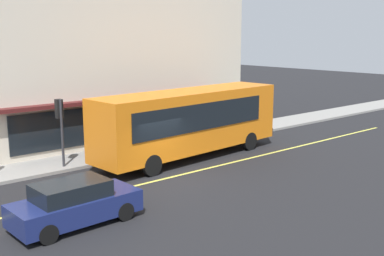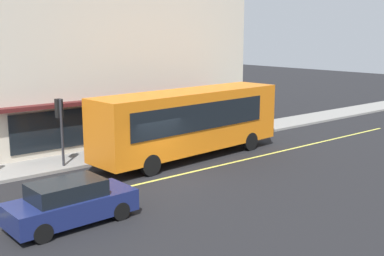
# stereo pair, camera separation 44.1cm
# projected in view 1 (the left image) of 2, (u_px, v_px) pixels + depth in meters

# --- Properties ---
(ground) EXTENTS (120.00, 120.00, 0.00)m
(ground) POSITION_uv_depth(u_px,v_px,m) (169.00, 178.00, 21.49)
(ground) COLOR black
(sidewalk) EXTENTS (80.00, 2.64, 0.15)m
(sidewalk) POSITION_uv_depth(u_px,v_px,m) (111.00, 155.00, 25.29)
(sidewalk) COLOR gray
(sidewalk) RESTS_ON ground
(lane_centre_stripe) EXTENTS (36.00, 0.16, 0.01)m
(lane_centre_stripe) POSITION_uv_depth(u_px,v_px,m) (169.00, 178.00, 21.49)
(lane_centre_stripe) COLOR #D8D14C
(lane_centre_stripe) RESTS_ON ground
(storefront_building) EXTENTS (19.89, 9.61, 15.15)m
(storefront_building) POSITION_uv_depth(u_px,v_px,m) (73.00, 13.00, 28.92)
(storefront_building) COLOR beige
(storefront_building) RESTS_ON ground
(bus) EXTENTS (11.29, 3.35, 3.50)m
(bus) POSITION_uv_depth(u_px,v_px,m) (190.00, 120.00, 24.62)
(bus) COLOR orange
(bus) RESTS_ON ground
(traffic_light) EXTENTS (0.30, 0.52, 3.20)m
(traffic_light) POSITION_uv_depth(u_px,v_px,m) (60.00, 117.00, 22.43)
(traffic_light) COLOR #2D2D33
(traffic_light) RESTS_ON sidewalk
(car_navy) EXTENTS (4.36, 1.98, 1.52)m
(car_navy) POSITION_uv_depth(u_px,v_px,m) (75.00, 204.00, 16.08)
(car_navy) COLOR navy
(car_navy) RESTS_ON ground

